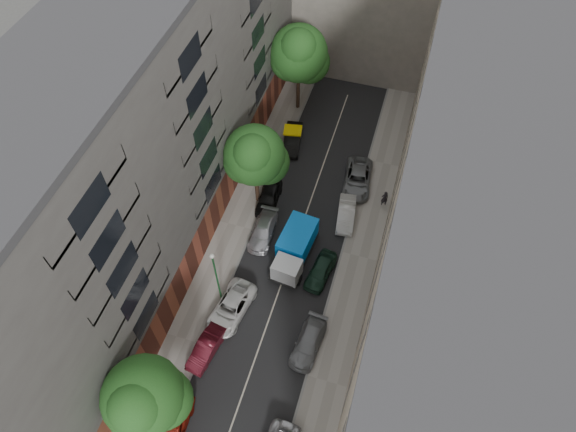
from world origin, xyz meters
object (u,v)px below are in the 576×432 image
at_px(car_left_5, 293,139).
at_px(tree_mid, 255,157).
at_px(car_left_1, 206,348).
at_px(car_left_3, 263,231).
at_px(car_right_1, 309,343).
at_px(car_right_2, 321,271).
at_px(tree_far, 299,56).
at_px(car_left_2, 231,308).
at_px(tree_near, 144,399).
at_px(tarp_truck, 294,248).
at_px(car_left_0, 174,424).
at_px(pedestrian, 385,198).
at_px(car_right_3, 346,214).
at_px(car_left_4, 269,197).
at_px(car_right_4, 358,179).
at_px(lamp_post, 216,272).

height_order(car_left_5, tree_mid, tree_mid).
distance_m(car_left_1, car_left_3, 11.22).
relative_size(car_right_1, car_right_2, 1.10).
bearing_deg(tree_far, car_right_1, -72.23).
xyz_separation_m(car_left_5, tree_far, (-0.90, 5.18, 5.86)).
xyz_separation_m(car_right_2, tree_far, (-7.30, 18.78, 5.92)).
distance_m(car_left_2, tree_near, 10.68).
bearing_deg(car_right_2, tarp_truck, 168.31).
xyz_separation_m(car_left_5, car_right_1, (7.10, -19.80, -0.10)).
height_order(car_left_0, car_left_2, car_left_0).
distance_m(car_left_0, pedestrian, 25.10).
bearing_deg(pedestrian, car_right_3, 16.59).
height_order(car_left_0, car_left_3, car_left_0).
distance_m(tarp_truck, car_left_5, 13.27).
bearing_deg(car_left_4, car_right_3, -2.34).
xyz_separation_m(car_left_4, tree_far, (-0.93, 12.78, 5.86)).
bearing_deg(car_right_4, tree_near, -113.82).
bearing_deg(car_left_2, tarp_truck, 70.10).
xyz_separation_m(tree_near, lamp_post, (0.30, 10.18, -1.66)).
bearing_deg(lamp_post, car_left_0, -86.59).
distance_m(car_left_3, car_right_3, 7.45).
distance_m(car_left_3, pedestrian, 11.20).
distance_m(car_left_0, car_left_5, 28.00).
height_order(car_left_5, lamp_post, lamp_post).
distance_m(car_left_4, car_right_3, 7.08).
distance_m(tarp_truck, car_right_1, 7.87).
relative_size(tarp_truck, tree_far, 0.62).
height_order(tarp_truck, tree_near, tree_near).
xyz_separation_m(tarp_truck, tree_near, (-4.81, -15.45, 4.24)).
xyz_separation_m(car_left_2, car_right_2, (5.79, 5.20, -0.01)).
height_order(car_left_5, car_right_3, car_left_5).
relative_size(car_left_2, tree_mid, 0.59).
bearing_deg(tarp_truck, tree_mid, 140.84).
bearing_deg(car_right_4, car_left_5, 150.24).
xyz_separation_m(car_left_0, car_right_2, (6.40, 14.40, -0.04)).
xyz_separation_m(car_left_2, car_left_5, (-0.61, 18.80, 0.04)).
height_order(car_right_4, tree_far, tree_far).
distance_m(car_left_3, lamp_post, 7.65).
bearing_deg(car_right_4, car_left_3, -134.93).
relative_size(car_left_2, tree_near, 0.60).
bearing_deg(car_left_4, car_left_0, -94.03).
xyz_separation_m(tarp_truck, car_right_4, (3.30, 9.46, -0.74)).
bearing_deg(tarp_truck, car_right_3, 64.72).
xyz_separation_m(car_left_3, pedestrian, (9.31, 6.22, 0.37)).
bearing_deg(car_left_2, car_left_3, 97.70).
distance_m(car_right_1, car_right_3, 12.40).
xyz_separation_m(car_left_4, lamp_post, (-0.62, -10.33, 3.30)).
relative_size(car_right_4, tree_mid, 0.61).
height_order(car_left_1, car_right_2, car_right_2).
distance_m(car_left_0, car_right_2, 15.76).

